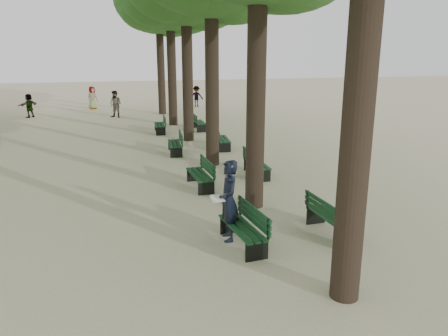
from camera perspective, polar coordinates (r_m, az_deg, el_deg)
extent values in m
plane|color=#BDB78F|center=(9.65, 1.29, -11.65)|extent=(120.00, 120.00, 0.00)
cylinder|color=#33261C|center=(7.44, 17.36, 9.89)|extent=(0.52, 0.52, 7.50)
cylinder|color=#33261C|center=(11.96, 4.26, 12.19)|extent=(0.52, 0.52, 7.50)
cylinder|color=#33261C|center=(16.75, -1.58, 13.01)|extent=(0.52, 0.52, 7.50)
cylinder|color=#33261C|center=(21.64, -4.82, 13.41)|extent=(0.52, 0.52, 7.50)
cylinder|color=#33261C|center=(26.57, -6.87, 13.64)|extent=(0.52, 0.52, 7.50)
cylinder|color=#33261C|center=(31.52, -8.28, 13.79)|extent=(0.52, 0.52, 7.50)
cube|color=black|center=(10.11, 2.34, -8.95)|extent=(0.68, 1.84, 0.45)
cube|color=black|center=(10.02, 2.36, -7.78)|extent=(0.70, 1.84, 0.04)
cube|color=black|center=(10.02, 3.86, -6.13)|extent=(0.20, 1.80, 0.40)
cube|color=black|center=(14.29, -3.23, -1.71)|extent=(0.59, 1.82, 0.45)
cube|color=black|center=(14.23, -3.24, -0.84)|extent=(0.61, 1.82, 0.04)
cube|color=black|center=(14.23, -2.16, 0.30)|extent=(0.11, 1.80, 0.40)
cube|color=black|center=(19.19, -6.47, 2.55)|extent=(0.68, 1.84, 0.45)
cube|color=black|center=(19.14, -6.49, 3.21)|extent=(0.70, 1.84, 0.04)
cube|color=black|center=(19.11, -5.67, 4.04)|extent=(0.21, 1.80, 0.40)
cube|color=black|center=(24.28, -8.41, 5.10)|extent=(0.65, 1.83, 0.45)
cube|color=black|center=(24.24, -8.43, 5.62)|extent=(0.67, 1.83, 0.04)
cube|color=black|center=(24.21, -7.79, 6.28)|extent=(0.17, 1.80, 0.40)
cube|color=black|center=(10.97, 13.98, -7.42)|extent=(0.58, 1.82, 0.45)
cube|color=black|center=(10.89, 14.05, -6.33)|extent=(0.60, 1.82, 0.04)
cube|color=black|center=(10.66, 12.85, -5.17)|extent=(0.10, 1.80, 0.40)
cube|color=black|center=(15.68, 4.36, -0.21)|extent=(0.61, 1.82, 0.45)
cube|color=black|center=(15.62, 4.37, 0.58)|extent=(0.63, 1.82, 0.04)
cube|color=black|center=(15.48, 3.40, 1.49)|extent=(0.13, 1.80, 0.40)
cube|color=black|center=(20.06, -0.15, 3.19)|extent=(0.73, 1.85, 0.45)
cube|color=black|center=(20.02, -0.15, 3.82)|extent=(0.75, 1.85, 0.04)
cube|color=black|center=(19.93, -0.95, 4.56)|extent=(0.25, 1.79, 0.40)
cube|color=black|center=(24.92, -3.22, 5.49)|extent=(0.59, 1.82, 0.45)
cube|color=black|center=(24.89, -3.23, 6.00)|extent=(0.61, 1.82, 0.04)
cube|color=black|center=(24.80, -3.88, 6.59)|extent=(0.11, 1.80, 0.40)
imported|color=black|center=(10.17, 0.62, -4.30)|extent=(0.44, 0.80, 1.93)
cube|color=white|center=(10.08, -0.75, -3.98)|extent=(0.37, 0.29, 0.12)
imported|color=#262628|center=(32.47, -24.09, 7.45)|extent=(1.23, 1.30, 1.59)
imported|color=#262628|center=(35.61, -16.81, 8.78)|extent=(0.89, 0.80, 1.74)
imported|color=#262628|center=(35.60, -3.62, 9.32)|extent=(1.12, 0.61, 1.66)
imported|color=#262628|center=(30.46, -13.97, 8.09)|extent=(0.93, 0.79, 1.80)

